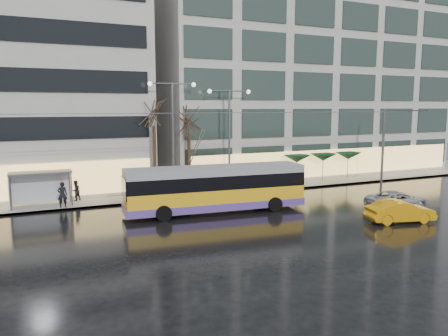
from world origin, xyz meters
TOP-DOWN VIEW (x-y plane):
  - ground at (0.00, 0.00)m, footprint 140.00×140.00m
  - sidewalk at (2.00, 14.00)m, footprint 80.00×10.00m
  - kerb at (2.00, 9.05)m, footprint 80.00×0.10m
  - building_right at (19.00, 19.00)m, footprint 32.00×14.00m
  - trolleybus at (2.94, 4.31)m, footprint 12.61×5.32m
  - catenary at (1.00, 7.94)m, footprint 42.24×5.12m
  - bus_shelter at (-8.38, 10.69)m, footprint 4.20×1.60m
  - street_lamp_near at (2.00, 10.80)m, footprint 3.96×0.36m
  - street_lamp_far at (7.00, 10.80)m, footprint 3.96×0.36m
  - tree_a at (0.50, 11.00)m, footprint 3.20×3.20m
  - tree_b at (3.50, 11.20)m, footprint 3.20×3.20m
  - parasol_a at (14.00, 11.00)m, footprint 2.50×2.50m
  - parasol_b at (17.00, 11.00)m, footprint 2.50×2.50m
  - parasol_c at (20.00, 11.00)m, footprint 2.50×2.50m
  - taxi_b at (12.51, -2.95)m, footprint 4.48×2.44m
  - sedan_silver at (15.19, -0.08)m, footprint 4.71×2.36m
  - pedestrian_a at (-6.67, 9.40)m, footprint 1.03×1.05m
  - pedestrian_b at (-5.58, 11.41)m, footprint 0.96×0.91m
  - pedestrian_c at (-8.56, 11.71)m, footprint 1.10×1.03m

SIDE VIEW (x-z plane):
  - ground at x=0.00m, z-range 0.00..0.00m
  - sidewalk at x=2.00m, z-range 0.00..0.15m
  - kerb at x=2.00m, z-range 0.00..0.15m
  - sedan_silver at x=15.19m, z-range 0.00..1.28m
  - taxi_b at x=12.51m, z-range 0.00..1.40m
  - pedestrian_b at x=-5.58m, z-range 0.15..1.71m
  - pedestrian_c at x=-8.56m, z-range 0.22..2.33m
  - trolleybus at x=2.94m, z-range -1.32..4.44m
  - pedestrian_a at x=-6.67m, z-range 0.47..2.66m
  - bus_shelter at x=-8.38m, z-range 0.71..3.22m
  - parasol_a at x=14.00m, z-range 1.12..3.77m
  - parasol_b at x=17.00m, z-range 1.12..3.77m
  - parasol_c at x=20.00m, z-range 1.12..3.77m
  - catenary at x=1.00m, z-range 0.75..7.75m
  - street_lamp_far at x=7.00m, z-range 1.45..9.98m
  - street_lamp_near at x=2.00m, z-range 1.48..10.51m
  - tree_b at x=3.50m, z-range 2.55..10.25m
  - tree_a at x=0.50m, z-range 2.89..11.29m
  - building_right at x=19.00m, z-range 0.15..25.15m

